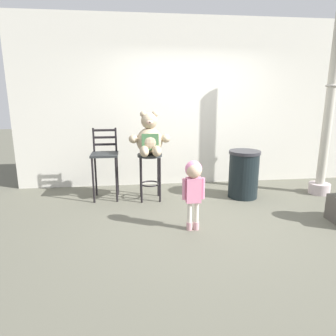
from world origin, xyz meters
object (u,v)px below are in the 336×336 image
Objects in this scene: trash_bin at (244,174)px; bar_chair_empty at (105,158)px; child_walking at (194,180)px; lamppost at (328,120)px; bar_stool_with_teddy at (150,167)px; teddy_bear at (150,139)px.

bar_chair_empty is (-2.25, 0.22, 0.28)m from trash_bin.
child_walking is at bearing -133.56° from trash_bin.
bar_stool_with_teddy is at bearing 178.97° from lamppost.
teddy_bear is 0.59× the size of bar_chair_empty.
bar_chair_empty reaches higher than child_walking.
lamppost is at bearing 0.57° from trash_bin.
teddy_bear is 1.31m from child_walking.
bar_stool_with_teddy is 0.96× the size of trash_bin.
lamppost reaches higher than bar_chair_empty.
teddy_bear reaches higher than bar_stool_with_teddy.
bar_chair_empty reaches higher than trash_bin.
bar_stool_with_teddy is 0.74m from bar_chair_empty.
bar_stool_with_teddy is at bearing 0.57° from child_walking.
teddy_bear is at bearing 179.62° from lamppost.
bar_chair_empty is at bearing 165.35° from teddy_bear.
teddy_bear is 2.94m from lamppost.
bar_stool_with_teddy is at bearing 177.54° from trash_bin.
teddy_bear is at bearing -14.65° from bar_chair_empty.
lamppost reaches higher than child_walking.
bar_chair_empty is (-0.71, 0.15, 0.14)m from bar_stool_with_teddy.
bar_stool_with_teddy is 0.46m from teddy_bear.
trash_bin is at bearing -5.56° from bar_chair_empty.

